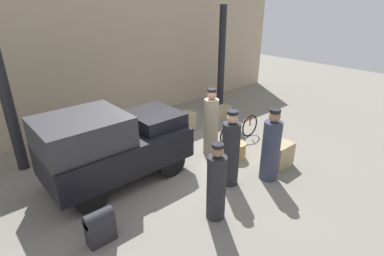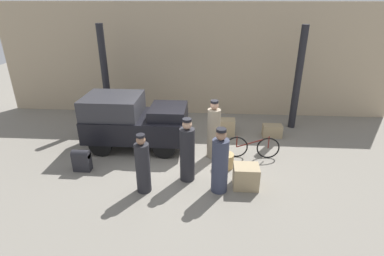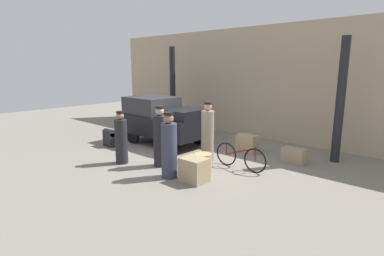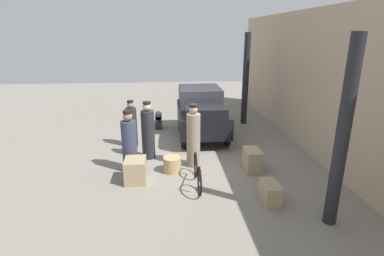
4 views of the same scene
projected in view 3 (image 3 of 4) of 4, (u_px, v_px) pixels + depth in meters
ground_plane at (183, 156)px, 9.91m from camera, size 30.00×30.00×0.00m
station_building_facade at (251, 83)px, 12.43m from camera, size 16.00×0.15×4.50m
canopy_pillar_left at (173, 89)px, 13.69m from camera, size 0.26×0.26×3.79m
canopy_pillar_right at (340, 101)px, 8.97m from camera, size 0.26×0.26×3.79m
truck at (163, 119)px, 11.41m from camera, size 3.27×1.70×1.76m
bicycle at (240, 157)px, 8.60m from camera, size 1.68×0.04×0.75m
wicker_basket at (203, 161)px, 8.73m from camera, size 0.50×0.50×0.43m
conductor_in_dark_uniform at (160, 139)px, 8.79m from camera, size 0.40×0.40×1.80m
porter_with_bicycle at (169, 148)px, 7.88m from camera, size 0.42×0.42×1.76m
porter_standing_middle at (121, 140)px, 9.06m from camera, size 0.37×0.37×1.61m
porter_lifting_near_truck at (208, 134)px, 9.30m from camera, size 0.40×0.40×1.86m
trunk_wicker_pale at (109, 137)px, 11.08m from camera, size 0.50×0.26×0.66m
suitcase_black_upright at (294, 155)px, 9.21m from camera, size 0.68×0.38×0.45m
trunk_umber_medium at (194, 170)px, 7.67m from camera, size 0.66×0.54×0.62m
trunk_large_brown at (247, 144)px, 10.34m from camera, size 0.71×0.43×0.60m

